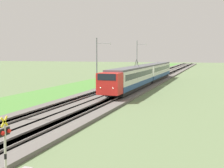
{
  "coord_description": "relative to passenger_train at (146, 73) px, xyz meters",
  "views": [
    {
      "loc": [
        -11.48,
        -15.9,
        5.85
      ],
      "look_at": [
        24.42,
        -4.07,
        2.15
      ],
      "focal_mm": 50.0,
      "sensor_mm": 36.0,
      "label": 1
    }
  ],
  "objects": [
    {
      "name": "ballast_adjacent",
      "position": [
        5.86,
        -0.0,
        -2.14
      ],
      "size": [
        240.0,
        4.4,
        0.3
      ],
      "color": "#605B56",
      "rests_on": "ground"
    },
    {
      "name": "catenary_mast_far",
      "position": [
        21.09,
        6.81,
        2.4
      ],
      "size": [
        0.22,
        2.56,
        9.08
      ],
      "color": "slate",
      "rests_on": "ground"
    },
    {
      "name": "grass_verge",
      "position": [
        5.86,
        9.36,
        -2.23
      ],
      "size": [
        240.0,
        10.68,
        0.12
      ],
      "color": "#4C8438",
      "rests_on": "ground"
    },
    {
      "name": "ballast_main",
      "position": [
        5.86,
        4.07,
        -2.14
      ],
      "size": [
        240.0,
        4.4,
        0.3
      ],
      "color": "#605B56",
      "rests_on": "ground"
    },
    {
      "name": "catenary_mast_mid",
      "position": [
        -7.08,
        6.8,
        2.08
      ],
      "size": [
        0.22,
        2.56,
        8.46
      ],
      "color": "slate",
      "rests_on": "ground"
    },
    {
      "name": "track_adjacent",
      "position": [
        5.86,
        -0.0,
        -2.13
      ],
      "size": [
        240.0,
        1.57,
        0.45
      ],
      "color": "#4C4238",
      "rests_on": "ground"
    },
    {
      "name": "passenger_train",
      "position": [
        0.0,
        0.0,
        0.0
      ],
      "size": [
        42.94,
        2.82,
        4.9
      ],
      "rotation": [
        0.0,
        0.0,
        3.14
      ],
      "color": "red",
      "rests_on": "ground"
    },
    {
      "name": "track_main",
      "position": [
        5.86,
        4.07,
        -2.13
      ],
      "size": [
        240.0,
        1.57,
        0.45
      ],
      "color": "#4C4238",
      "rests_on": "ground"
    },
    {
      "name": "crossing_signal_far",
      "position": [
        -44.11,
        -2.97,
        -0.44
      ],
      "size": [
        0.7,
        0.23,
        3.06
      ],
      "rotation": [
        0.0,
        0.0,
        -1.57
      ],
      "color": "beige",
      "rests_on": "ground"
    }
  ]
}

